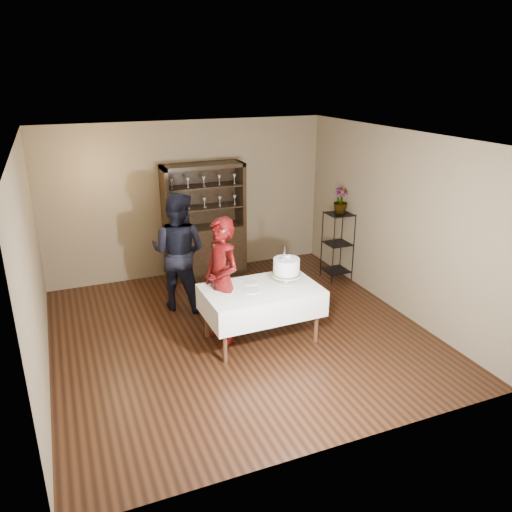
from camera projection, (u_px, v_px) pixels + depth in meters
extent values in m
plane|color=black|center=(239.00, 332.00, 7.03)|extent=(5.00, 5.00, 0.00)
plane|color=silver|center=(236.00, 137.00, 6.09)|extent=(5.00, 5.00, 0.00)
cube|color=#73644A|center=(188.00, 199.00, 8.73)|extent=(5.00, 0.02, 2.70)
cube|color=#73644A|center=(32.00, 268.00, 5.68)|extent=(0.02, 5.00, 2.70)
cube|color=#73644A|center=(395.00, 221.00, 7.45)|extent=(0.02, 5.00, 2.70)
cube|color=black|center=(206.00, 251.00, 8.89)|extent=(1.40, 0.48, 0.90)
cube|color=black|center=(200.00, 193.00, 8.73)|extent=(1.40, 0.03, 1.10)
cube|color=black|center=(202.00, 166.00, 8.36)|extent=(1.40, 0.48, 0.06)
cube|color=black|center=(204.00, 207.00, 8.61)|extent=(1.28, 0.42, 0.02)
cube|color=black|center=(203.00, 186.00, 8.48)|extent=(1.28, 0.42, 0.02)
cylinder|color=black|center=(333.00, 251.00, 8.43)|extent=(0.02, 0.02, 1.20)
cylinder|color=black|center=(353.00, 248.00, 8.57)|extent=(0.02, 0.02, 1.20)
cylinder|color=black|center=(322.00, 244.00, 8.78)|extent=(0.02, 0.02, 1.20)
cylinder|color=black|center=(341.00, 241.00, 8.92)|extent=(0.02, 0.02, 1.20)
cube|color=black|center=(336.00, 270.00, 8.83)|extent=(0.40, 0.40, 0.02)
cube|color=black|center=(338.00, 243.00, 8.66)|extent=(0.40, 0.40, 0.01)
cube|color=black|center=(339.00, 214.00, 8.47)|extent=(0.40, 0.40, 0.02)
cube|color=white|center=(261.00, 300.00, 6.66)|extent=(1.55, 0.97, 0.35)
cylinder|color=#502F1D|center=(225.00, 337.00, 6.18)|extent=(0.06, 0.06, 0.72)
cylinder|color=#502F1D|center=(317.00, 318.00, 6.67)|extent=(0.06, 0.06, 0.72)
cylinder|color=#502F1D|center=(207.00, 313.00, 6.80)|extent=(0.06, 0.06, 0.72)
cylinder|color=#502F1D|center=(292.00, 297.00, 7.29)|extent=(0.06, 0.06, 0.72)
imported|color=#3A0508|center=(222.00, 281.00, 6.56)|extent=(0.58, 0.72, 1.73)
imported|color=black|center=(178.00, 252.00, 7.50)|extent=(1.12, 1.09, 1.82)
cylinder|color=white|center=(286.00, 282.00, 6.75)|extent=(0.22, 0.22, 0.01)
cylinder|color=white|center=(286.00, 279.00, 6.74)|extent=(0.06, 0.06, 0.11)
cylinder|color=white|center=(286.00, 275.00, 6.71)|extent=(0.40, 0.40, 0.02)
cylinder|color=#4D6B33|center=(286.00, 273.00, 6.71)|extent=(0.39, 0.39, 0.02)
cylinder|color=white|center=(286.00, 267.00, 6.67)|extent=(0.44, 0.44, 0.22)
sphere|color=#5B74C4|center=(289.00, 258.00, 6.64)|extent=(0.03, 0.03, 0.03)
cube|color=silver|center=(284.00, 254.00, 6.57)|extent=(0.02, 0.02, 0.15)
cube|color=black|center=(284.00, 248.00, 6.54)|extent=(0.03, 0.02, 0.06)
cylinder|color=white|center=(252.00, 290.00, 6.50)|extent=(0.26, 0.26, 0.01)
cylinder|color=white|center=(251.00, 283.00, 6.74)|extent=(0.22, 0.22, 0.01)
imported|color=#4D6B33|center=(341.00, 201.00, 8.42)|extent=(0.25, 0.25, 0.43)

